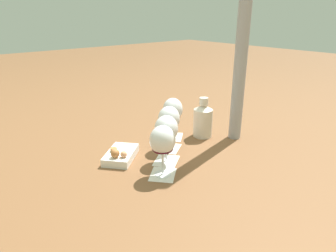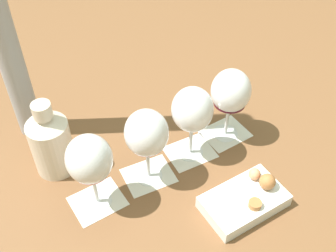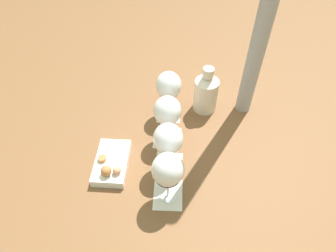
{
  "view_description": "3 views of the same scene",
  "coord_description": "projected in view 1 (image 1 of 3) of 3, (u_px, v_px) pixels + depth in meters",
  "views": [
    {
      "loc": [
        0.88,
        -0.75,
        0.57
      ],
      "look_at": [
        -0.0,
        0.0,
        0.13
      ],
      "focal_mm": 32.0,
      "sensor_mm": 36.0,
      "label": 1
    },
    {
      "loc": [
        -0.64,
        -0.09,
        0.77
      ],
      "look_at": [
        -0.0,
        0.0,
        0.13
      ],
      "focal_mm": 45.0,
      "sensor_mm": 36.0,
      "label": 2
    },
    {
      "loc": [
        0.44,
        -0.47,
        0.85
      ],
      "look_at": [
        -0.0,
        0.0,
        0.13
      ],
      "focal_mm": 32.0,
      "sensor_mm": 36.0,
      "label": 3
    }
  ],
  "objects": [
    {
      "name": "ground_plane",
      "position": [
        168.0,
        154.0,
        1.28
      ],
      "size": [
        8.0,
        8.0,
        0.0
      ],
      "primitive_type": "plane",
      "color": "brown"
    },
    {
      "name": "tasting_card_0",
      "position": [
        173.0,
        137.0,
        1.46
      ],
      "size": [
        0.14,
        0.14,
        0.0
      ],
      "color": "silver",
      "rests_on": "ground_plane"
    },
    {
      "name": "tasting_card_1",
      "position": [
        169.0,
        148.0,
        1.34
      ],
      "size": [
        0.14,
        0.14,
        0.0
      ],
      "color": "silver",
      "rests_on": "ground_plane"
    },
    {
      "name": "tasting_card_2",
      "position": [
        166.0,
        161.0,
        1.23
      ],
      "size": [
        0.14,
        0.14,
        0.0
      ],
      "color": "silver",
      "rests_on": "ground_plane"
    },
    {
      "name": "tasting_card_3",
      "position": [
        163.0,
        174.0,
        1.12
      ],
      "size": [
        0.14,
        0.14,
        0.0
      ],
      "color": "silver",
      "rests_on": "ground_plane"
    },
    {
      "name": "wine_glass_0",
      "position": [
        173.0,
        111.0,
        1.41
      ],
      "size": [
        0.09,
        0.09,
        0.19
      ],
      "color": "white",
      "rests_on": "tasting_card_0"
    },
    {
      "name": "wine_glass_1",
      "position": [
        169.0,
        120.0,
        1.29
      ],
      "size": [
        0.09,
        0.09,
        0.19
      ],
      "color": "white",
      "rests_on": "tasting_card_1"
    },
    {
      "name": "wine_glass_2",
      "position": [
        166.0,
        131.0,
        1.18
      ],
      "size": [
        0.09,
        0.09,
        0.19
      ],
      "color": "white",
      "rests_on": "tasting_card_2"
    },
    {
      "name": "wine_glass_3",
      "position": [
        163.0,
        142.0,
        1.07
      ],
      "size": [
        0.09,
        0.09,
        0.19
      ],
      "color": "white",
      "rests_on": "tasting_card_3"
    },
    {
      "name": "ceramic_vase",
      "position": [
        203.0,
        120.0,
        1.44
      ],
      "size": [
        0.09,
        0.09,
        0.19
      ],
      "color": "beige",
      "rests_on": "ground_plane"
    },
    {
      "name": "snack_dish",
      "position": [
        120.0,
        155.0,
        1.23
      ],
      "size": [
        0.2,
        0.2,
        0.07
      ],
      "color": "white",
      "rests_on": "ground_plane"
    },
    {
      "name": "umbrella_pole",
      "position": [
        243.0,
        37.0,
        1.29
      ],
      "size": [
        0.06,
        0.06,
        0.94
      ],
      "color": "#99999E",
      "rests_on": "ground_plane"
    }
  ]
}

